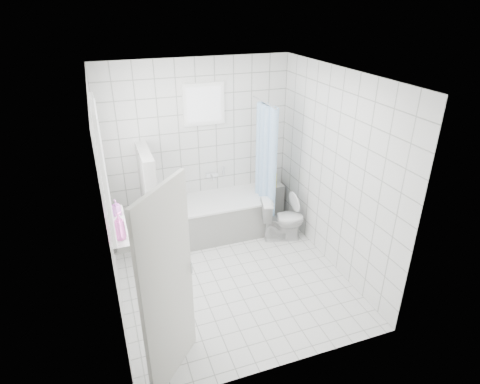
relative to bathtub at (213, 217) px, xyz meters
name	(u,v)px	position (x,y,z in m)	size (l,w,h in m)	color
ground	(232,277)	(-0.08, -1.12, -0.29)	(3.00, 3.00, 0.00)	white
ceiling	(229,75)	(-0.08, -1.12, 2.31)	(3.00, 3.00, 0.00)	white
wall_back	(199,148)	(-0.08, 0.38, 1.01)	(2.80, 0.02, 2.60)	white
wall_front	(286,259)	(-0.08, -2.62, 1.01)	(2.80, 0.02, 2.60)	white
wall_left	(107,207)	(-1.48, -1.12, 1.01)	(0.02, 3.00, 2.60)	white
wall_right	(334,172)	(1.32, -1.12, 1.01)	(0.02, 3.00, 2.60)	white
window_left	(105,171)	(-1.43, -0.82, 1.31)	(0.01, 0.90, 1.40)	white
window_back	(204,105)	(0.02, 0.33, 1.66)	(0.50, 0.01, 0.50)	white
window_sill	(119,228)	(-1.39, -0.82, 0.57)	(0.18, 1.02, 0.08)	white
door	(168,289)	(-1.06, -2.30, 0.71)	(0.04, 0.80, 2.00)	silver
bathtub	(213,217)	(0.00, 0.00, 0.00)	(1.71, 0.77, 0.58)	white
partition_wall	(150,201)	(-0.92, -0.05, 0.46)	(0.15, 0.85, 1.50)	white
tiled_ledge	(270,200)	(1.08, 0.26, -0.02)	(0.40, 0.24, 0.55)	white
toilet	(283,219)	(0.95, -0.47, 0.04)	(0.36, 0.64, 0.65)	white
curtain_rod	(264,102)	(0.79, -0.02, 1.71)	(0.02, 0.02, 0.80)	silver
shower_curtain	(266,165)	(0.79, -0.15, 0.81)	(0.14, 0.48, 1.78)	#4D96E4
tub_faucet	(212,175)	(0.10, 0.34, 0.56)	(0.18, 0.06, 0.06)	silver
sill_bottles	(119,221)	(-1.38, -0.97, 0.74)	(0.17, 0.72, 0.32)	white
ledge_bottles	(272,179)	(1.08, 0.23, 0.38)	(0.19, 0.19, 0.26)	red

